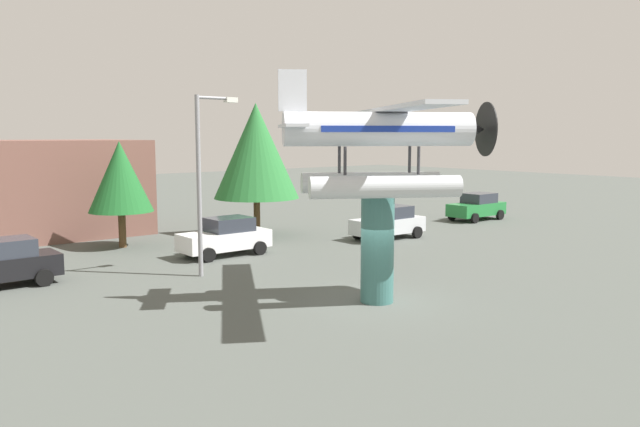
% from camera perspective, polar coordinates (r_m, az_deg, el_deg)
% --- Properties ---
extents(ground_plane, '(140.00, 140.00, 0.00)m').
position_cam_1_polar(ground_plane, '(21.32, 5.17, -7.96)').
color(ground_plane, '#4C514C').
extents(display_pedestal, '(1.10, 1.10, 3.58)m').
position_cam_1_polar(display_pedestal, '(20.92, 5.22, -3.22)').
color(display_pedestal, '#386B66').
rests_on(display_pedestal, ground).
extents(floatplane_monument, '(7.04, 9.50, 4.00)m').
position_cam_1_polar(floatplane_monument, '(20.62, 5.68, 6.30)').
color(floatplane_monument, silver).
rests_on(floatplane_monument, display_pedestal).
extents(car_mid_white, '(4.20, 2.02, 1.76)m').
position_cam_1_polar(car_mid_white, '(29.36, -8.56, -2.08)').
color(car_mid_white, white).
rests_on(car_mid_white, ground).
extents(car_far_silver, '(4.20, 2.02, 1.76)m').
position_cam_1_polar(car_far_silver, '(33.95, 6.23, -0.80)').
color(car_far_silver, silver).
rests_on(car_far_silver, ground).
extents(car_distant_green, '(4.20, 2.02, 1.76)m').
position_cam_1_polar(car_distant_green, '(42.47, 14.05, 0.61)').
color(car_distant_green, '#237A38').
rests_on(car_distant_green, ground).
extents(streetlight_primary, '(1.84, 0.28, 7.07)m').
position_cam_1_polar(streetlight_primary, '(24.93, -10.51, 3.83)').
color(streetlight_primary, gray).
rests_on(streetlight_primary, ground).
extents(storefront_building, '(10.36, 7.58, 5.26)m').
position_cam_1_polar(storefront_building, '(38.08, -24.12, 2.13)').
color(storefront_building, brown).
rests_on(storefront_building, ground).
extents(tree_east, '(3.13, 3.13, 5.26)m').
position_cam_1_polar(tree_east, '(32.35, -17.66, 3.19)').
color(tree_east, brown).
rests_on(tree_east, ground).
extents(tree_center_back, '(4.66, 4.66, 7.27)m').
position_cam_1_polar(tree_center_back, '(34.61, -5.81, 5.66)').
color(tree_center_back, brown).
rests_on(tree_center_back, ground).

